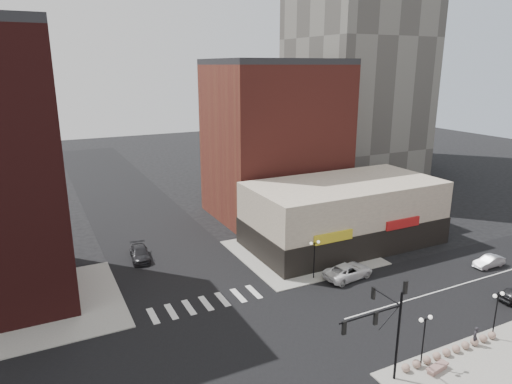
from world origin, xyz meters
TOP-DOWN VIEW (x-y plane):
  - ground at (0.00, 0.00)m, footprint 240.00×240.00m
  - road_ew at (0.00, 0.00)m, footprint 200.00×14.00m
  - road_ns at (0.00, 0.00)m, footprint 14.00×200.00m
  - sidewalk_nw at (-14.50, 14.50)m, footprint 15.00×15.00m
  - sidewalk_ne at (14.50, 14.50)m, footprint 15.00×15.00m
  - building_ne_midrise at (19.00, 29.50)m, footprint 18.00×15.00m
  - building_ne_row at (21.00, 15.00)m, footprint 24.20×12.20m
  - traffic_signal at (7.24, -7.83)m, footprint 5.59×3.09m
  - street_lamp_se_a at (11.00, -8.00)m, footprint 1.22×0.32m
  - street_lamp_se_b at (19.00, -8.00)m, footprint 1.22×0.32m
  - street_lamp_ne at (12.00, 8.00)m, footprint 1.22×0.32m
  - bollard_row at (14.22, -8.00)m, footprint 10.08×0.63m
  - white_suv at (15.38, 6.50)m, footprint 5.96×3.28m
  - silver_sedan at (31.32, 1.68)m, footprint 3.90×1.39m
  - dark_sedan_north at (-3.36, 21.31)m, footprint 2.53×5.19m
  - pedestrian at (16.83, -8.00)m, footprint 0.72×0.65m
  - stone_bench at (11.62, -9.00)m, footprint 2.08×0.91m

SIDE VIEW (x-z plane):
  - ground at x=0.00m, z-range 0.00..0.00m
  - road_ew at x=0.00m, z-range 0.00..0.02m
  - road_ns at x=0.00m, z-range 0.00..0.02m
  - sidewalk_nw at x=-14.50m, z-range 0.00..0.12m
  - sidewalk_ne at x=14.50m, z-range 0.00..0.12m
  - stone_bench at x=11.62m, z-range 0.14..0.61m
  - bollard_row at x=14.22m, z-range 0.12..0.75m
  - silver_sedan at x=31.32m, z-range 0.00..1.28m
  - dark_sedan_north at x=-3.36m, z-range 0.00..1.45m
  - white_suv at x=15.38m, z-range 0.00..1.58m
  - pedestrian at x=16.83m, z-range 0.12..1.78m
  - street_lamp_se_a at x=11.00m, z-range 1.21..5.37m
  - street_lamp_se_b at x=19.00m, z-range 1.21..5.37m
  - street_lamp_ne at x=12.00m, z-range 1.21..5.37m
  - building_ne_row at x=21.00m, z-range -0.70..7.30m
  - traffic_signal at x=7.24m, z-range 1.07..8.85m
  - building_ne_midrise at x=19.00m, z-range 0.00..22.00m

